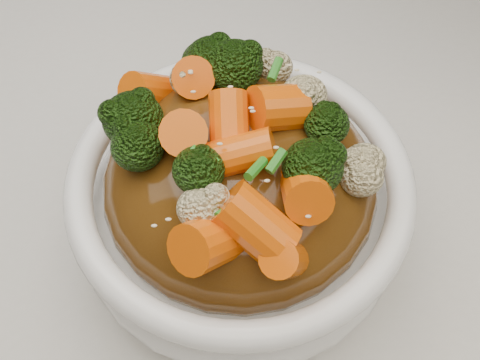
{
  "coord_description": "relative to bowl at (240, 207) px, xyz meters",
  "views": [
    {
      "loc": [
        0.0,
        -0.21,
        1.14
      ],
      "look_at": [
        0.01,
        -0.0,
        0.83
      ],
      "focal_mm": 42.0,
      "sensor_mm": 36.0,
      "label": 1
    }
  ],
  "objects": [
    {
      "name": "sesame_seeds",
      "position": [
        0.0,
        0.0,
        0.1
      ],
      "size": [
        0.19,
        0.19,
        0.01
      ],
      "primitive_type": null,
      "rotation": [
        0.0,
        0.0,
        -0.18
      ],
      "color": "beige",
      "rests_on": "sauce_base"
    },
    {
      "name": "tablecloth",
      "position": [
        -0.01,
        0.0,
        -0.07
      ],
      "size": [
        1.2,
        0.8,
        0.04
      ],
      "primitive_type": "cube",
      "color": "silver",
      "rests_on": "dining_table"
    },
    {
      "name": "carrots",
      "position": [
        0.0,
        0.0,
        0.1
      ],
      "size": [
        0.21,
        0.21,
        0.05
      ],
      "primitive_type": null,
      "rotation": [
        0.0,
        0.0,
        -0.18
      ],
      "color": "#E55A07",
      "rests_on": "sauce_base"
    },
    {
      "name": "scallions",
      "position": [
        0.0,
        0.0,
        0.1
      ],
      "size": [
        0.16,
        0.16,
        0.02
      ],
      "primitive_type": null,
      "rotation": [
        0.0,
        0.0,
        -0.18
      ],
      "color": "#24731A",
      "rests_on": "sauce_base"
    },
    {
      "name": "bowl",
      "position": [
        0.0,
        0.0,
        0.0
      ],
      "size": [
        0.27,
        0.27,
        0.09
      ],
      "primitive_type": null,
      "rotation": [
        0.0,
        0.0,
        -0.18
      ],
      "color": "white",
      "rests_on": "tablecloth"
    },
    {
      "name": "cauliflower",
      "position": [
        0.0,
        0.0,
        0.09
      ],
      "size": [
        0.21,
        0.21,
        0.04
      ],
      "primitive_type": null,
      "rotation": [
        0.0,
        0.0,
        -0.18
      ],
      "color": "beige",
      "rests_on": "sauce_base"
    },
    {
      "name": "broccoli",
      "position": [
        0.0,
        0.0,
        0.1
      ],
      "size": [
        0.21,
        0.21,
        0.05
      ],
      "primitive_type": null,
      "rotation": [
        0.0,
        0.0,
        -0.18
      ],
      "color": "black",
      "rests_on": "sauce_base"
    },
    {
      "name": "sauce_base",
      "position": [
        0.0,
        0.0,
        0.03
      ],
      "size": [
        0.21,
        0.21,
        0.1
      ],
      "primitive_type": "ellipsoid",
      "rotation": [
        0.0,
        0.0,
        -0.18
      ],
      "color": "#4D2D0D",
      "rests_on": "bowl"
    }
  ]
}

